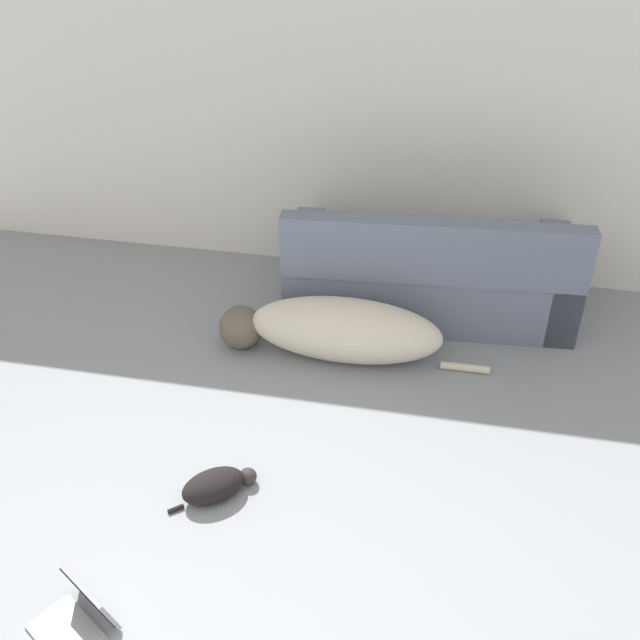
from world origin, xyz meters
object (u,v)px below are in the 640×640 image
(dog, at_px, (335,330))
(laptop_open, at_px, (80,612))
(cat, at_px, (216,485))
(couch, at_px, (428,278))

(dog, distance_m, laptop_open, 2.18)
(dog, height_order, laptop_open, dog)
(cat, bearing_deg, dog, 34.04)
(cat, bearing_deg, laptop_open, -152.50)
(couch, bearing_deg, laptop_open, 61.33)
(dog, xyz_separation_m, laptop_open, (-0.69, -2.07, -0.13))
(couch, distance_m, dog, 0.84)
(couch, relative_size, laptop_open, 4.91)
(cat, relative_size, laptop_open, 0.99)
(couch, bearing_deg, cat, 60.63)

